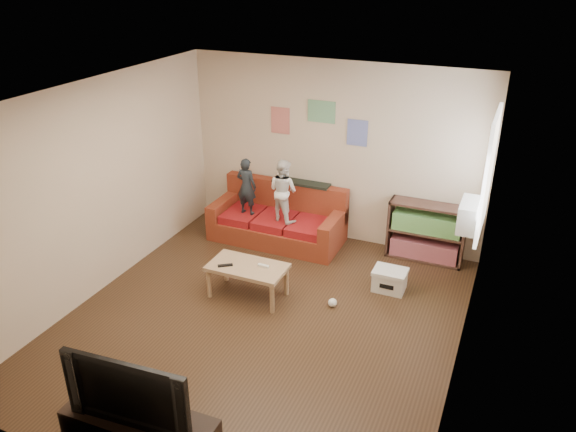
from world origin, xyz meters
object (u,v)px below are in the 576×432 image
at_px(child_b, 283,190).
at_px(file_box, 390,280).
at_px(television, 134,386).
at_px(coffee_table, 247,270).
at_px(bookshelf, 426,235).
at_px(sofa, 279,221).
at_px(child_a, 246,186).

xyz_separation_m(child_b, file_box, (1.79, -0.62, -0.74)).
bearing_deg(child_b, television, 115.73).
height_order(coffee_table, bookshelf, bookshelf).
bearing_deg(file_box, sofa, 157.94).
relative_size(coffee_table, television, 0.88).
xyz_separation_m(sofa, child_a, (-0.45, -0.17, 0.56)).
xyz_separation_m(coffee_table, file_box, (1.64, 0.85, -0.23)).
xyz_separation_m(child_b, television, (0.50, -4.15, -0.06)).
xyz_separation_m(child_a, bookshelf, (2.64, 0.40, -0.47)).
relative_size(child_a, coffee_table, 0.89).
relative_size(child_a, child_b, 0.93).
bearing_deg(sofa, coffee_table, -79.72).
xyz_separation_m(child_b, coffee_table, (0.15, -1.47, -0.51)).
relative_size(sofa, child_a, 2.26).
bearing_deg(bookshelf, file_box, -104.01).
relative_size(child_b, file_box, 2.19).
bearing_deg(coffee_table, file_box, 27.46).
height_order(sofa, bookshelf, sofa).
bearing_deg(bookshelf, sofa, -173.95).
height_order(child_b, file_box, child_b).
bearing_deg(sofa, bookshelf, 6.05).
height_order(sofa, child_a, child_a).
bearing_deg(child_a, television, 108.38).
distance_m(child_a, bookshelf, 2.71).
height_order(sofa, coffee_table, sofa).
distance_m(sofa, child_b, 0.64).
bearing_deg(child_a, file_box, 169.09).
xyz_separation_m(sofa, child_b, (0.15, -0.17, 0.59)).
distance_m(child_a, television, 4.29).
bearing_deg(child_a, coffee_table, 120.60).
height_order(child_a, coffee_table, child_a).
distance_m(sofa, child_a, 0.74).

